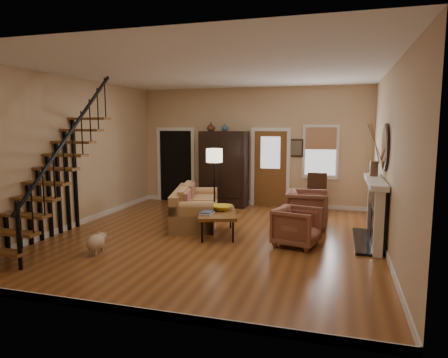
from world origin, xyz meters
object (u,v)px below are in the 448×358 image
(armoire, at_px, (224,169))
(armchair_left, at_px, (297,227))
(armchair_right, at_px, (307,209))
(coffee_table, at_px, (217,223))
(sofa, at_px, (196,207))
(side_chair, at_px, (316,193))
(floor_lamp, at_px, (214,184))

(armoire, distance_m, armchair_left, 4.07)
(armchair_right, bearing_deg, armchair_left, 174.27)
(coffee_table, xyz_separation_m, armchair_left, (1.66, -0.29, 0.12))
(armoire, distance_m, armchair_right, 3.10)
(armoire, bearing_deg, sofa, -91.35)
(sofa, bearing_deg, side_chair, 22.09)
(armchair_left, xyz_separation_m, floor_lamp, (-2.16, 1.65, 0.49))
(armoire, relative_size, floor_lamp, 1.23)
(sofa, bearing_deg, armchair_right, -6.59)
(armchair_right, xyz_separation_m, floor_lamp, (-2.23, 0.22, 0.44))
(coffee_table, bearing_deg, armchair_left, -9.78)
(sofa, height_order, armchair_left, sofa)
(coffee_table, bearing_deg, side_chair, 56.24)
(sofa, xyz_separation_m, floor_lamp, (0.27, 0.59, 0.45))
(armoire, bearing_deg, coffee_table, -76.41)
(armoire, xyz_separation_m, floor_lamp, (0.22, -1.58, -0.20))
(armoire, xyz_separation_m, coffee_table, (0.71, -2.95, -0.80))
(armoire, bearing_deg, armchair_right, -36.37)
(armchair_right, xyz_separation_m, side_chair, (0.10, 1.60, 0.09))
(floor_lamp, relative_size, side_chair, 1.68)
(armchair_right, bearing_deg, armoire, 50.62)
(sofa, xyz_separation_m, coffee_table, (0.76, -0.77, -0.15))
(sofa, height_order, floor_lamp, floor_lamp)
(coffee_table, height_order, armchair_right, armchair_right)
(armoire, distance_m, side_chair, 2.61)
(armchair_left, distance_m, armchair_right, 1.44)
(sofa, height_order, coffee_table, sofa)
(armchair_left, xyz_separation_m, armchair_right, (0.07, 1.43, 0.05))
(floor_lamp, height_order, side_chair, floor_lamp)
(coffee_table, xyz_separation_m, floor_lamp, (-0.49, 1.37, 0.61))
(armchair_left, distance_m, side_chair, 3.04)
(coffee_table, height_order, armchair_left, armchair_left)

